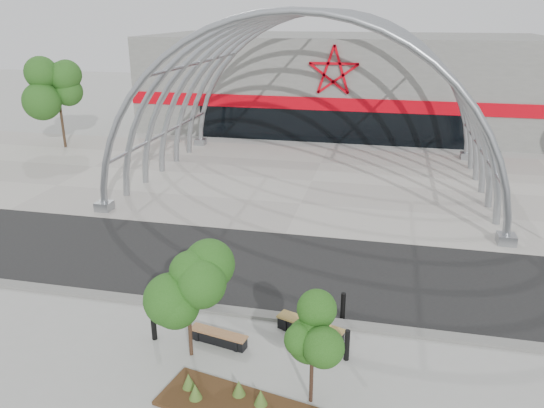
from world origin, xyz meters
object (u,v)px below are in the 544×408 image
(bench_1, at_px, (310,329))
(bollard_2, at_px, (207,298))
(street_tree_0, at_px, (187,279))
(street_tree_1, at_px, (313,330))
(bench_0, at_px, (219,338))

(bench_1, distance_m, bollard_2, 3.87)
(street_tree_0, height_order, street_tree_1, street_tree_0)
(bench_1, bearing_deg, street_tree_0, -152.14)
(street_tree_0, xyz_separation_m, bench_0, (0.64, 0.75, -2.43))
(street_tree_1, xyz_separation_m, bench_1, (-0.48, 3.07, -2.01))
(street_tree_1, relative_size, bollard_2, 3.25)
(bench_1, bearing_deg, street_tree_1, -81.03)
(bench_0, relative_size, bench_1, 0.85)
(bench_1, height_order, bollard_2, bollard_2)
(bench_0, bearing_deg, bench_1, 20.78)
(street_tree_1, distance_m, bollard_2, 6.00)
(bench_1, bearing_deg, bench_0, -159.22)
(bollard_2, bearing_deg, street_tree_1, -41.89)
(street_tree_1, height_order, bench_0, street_tree_1)
(bench_0, distance_m, bollard_2, 2.09)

